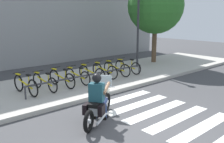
% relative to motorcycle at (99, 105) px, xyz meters
% --- Properties ---
extents(ground_plane, '(48.00, 48.00, 0.00)m').
position_rel_motorcycle_xyz_m(ground_plane, '(0.80, -1.47, -0.45)').
color(ground_plane, '#424244').
extents(sidewalk, '(24.00, 4.40, 0.15)m').
position_rel_motorcycle_xyz_m(sidewalk, '(0.80, 3.75, -0.37)').
color(sidewalk, '#B7B2A8').
rests_on(sidewalk, ground).
extents(crosswalk_stripe_1, '(2.80, 0.40, 0.01)m').
position_rel_motorcycle_xyz_m(crosswalk_stripe_1, '(1.81, -2.27, -0.45)').
color(crosswalk_stripe_1, white).
rests_on(crosswalk_stripe_1, ground).
extents(crosswalk_stripe_2, '(2.80, 0.40, 0.01)m').
position_rel_motorcycle_xyz_m(crosswalk_stripe_2, '(1.81, -1.47, -0.45)').
color(crosswalk_stripe_2, white).
rests_on(crosswalk_stripe_2, ground).
extents(crosswalk_stripe_3, '(2.80, 0.40, 0.01)m').
position_rel_motorcycle_xyz_m(crosswalk_stripe_3, '(1.81, -0.67, -0.45)').
color(crosswalk_stripe_3, white).
rests_on(crosswalk_stripe_3, ground).
extents(crosswalk_stripe_4, '(2.80, 0.40, 0.01)m').
position_rel_motorcycle_xyz_m(crosswalk_stripe_4, '(1.81, 0.13, -0.45)').
color(crosswalk_stripe_4, white).
rests_on(crosswalk_stripe_4, ground).
extents(crosswalk_stripe_5, '(2.80, 0.40, 0.01)m').
position_rel_motorcycle_xyz_m(crosswalk_stripe_5, '(1.81, 0.93, -0.45)').
color(crosswalk_stripe_5, white).
rests_on(crosswalk_stripe_5, ground).
extents(motorcycle, '(1.91, 1.28, 1.19)m').
position_rel_motorcycle_xyz_m(motorcycle, '(0.00, 0.00, 0.00)').
color(motorcycle, black).
rests_on(motorcycle, ground).
extents(rider, '(0.77, 0.73, 1.42)m').
position_rel_motorcycle_xyz_m(rider, '(-0.07, -0.04, 0.36)').
color(rider, '#1E4C59').
rests_on(rider, ground).
extents(bicycle_0, '(0.48, 1.68, 0.79)m').
position_rel_motorcycle_xyz_m(bicycle_0, '(-0.76, 3.34, 0.06)').
color(bicycle_0, black).
rests_on(bicycle_0, sidewalk).
extents(bicycle_1, '(0.48, 1.66, 0.73)m').
position_rel_motorcycle_xyz_m(bicycle_1, '(-0.00, 3.34, 0.04)').
color(bicycle_1, black).
rests_on(bicycle_1, sidewalk).
extents(bicycle_2, '(0.48, 1.69, 0.78)m').
position_rel_motorcycle_xyz_m(bicycle_2, '(0.76, 3.34, 0.05)').
color(bicycle_2, black).
rests_on(bicycle_2, sidewalk).
extents(bicycle_3, '(0.48, 1.60, 0.74)m').
position_rel_motorcycle_xyz_m(bicycle_3, '(1.51, 3.34, 0.04)').
color(bicycle_3, black).
rests_on(bicycle_3, sidewalk).
extents(bicycle_4, '(0.48, 1.69, 0.77)m').
position_rel_motorcycle_xyz_m(bicycle_4, '(2.27, 3.34, 0.05)').
color(bicycle_4, black).
rests_on(bicycle_4, sidewalk).
extents(bicycle_5, '(0.48, 1.61, 0.78)m').
position_rel_motorcycle_xyz_m(bicycle_5, '(3.03, 3.34, 0.05)').
color(bicycle_5, black).
rests_on(bicycle_5, sidewalk).
extents(bicycle_6, '(0.48, 1.69, 0.76)m').
position_rel_motorcycle_xyz_m(bicycle_6, '(3.78, 3.34, 0.05)').
color(bicycle_6, black).
rests_on(bicycle_6, sidewalk).
extents(bicycle_7, '(0.48, 1.64, 0.75)m').
position_rel_motorcycle_xyz_m(bicycle_7, '(4.54, 3.34, 0.04)').
color(bicycle_7, black).
rests_on(bicycle_7, sidewalk).
extents(bike_rack, '(5.90, 0.07, 0.49)m').
position_rel_motorcycle_xyz_m(bike_rack, '(1.89, 2.79, 0.13)').
color(bike_rack, '#333338').
rests_on(bike_rack, sidewalk).
extents(street_lamp, '(0.28, 0.28, 4.56)m').
position_rel_motorcycle_xyz_m(street_lamp, '(6.12, 4.15, 2.29)').
color(street_lamp, '#2D2D33').
rests_on(street_lamp, ground).
extents(tree_near_rack, '(3.39, 3.39, 5.30)m').
position_rel_motorcycle_xyz_m(tree_near_rack, '(8.08, 4.55, 3.14)').
color(tree_near_rack, brown).
rests_on(tree_near_rack, ground).
extents(building_backdrop, '(24.00, 1.20, 7.69)m').
position_rel_motorcycle_xyz_m(building_backdrop, '(0.80, 9.45, 3.40)').
color(building_backdrop, '#969696').
rests_on(building_backdrop, ground).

